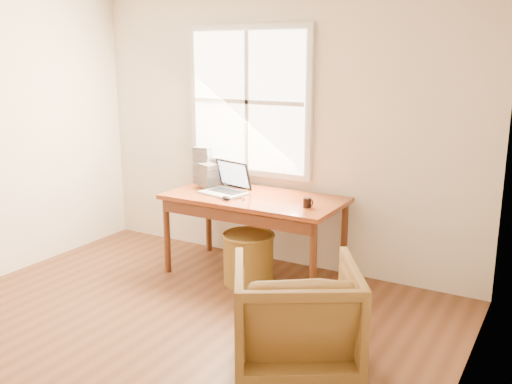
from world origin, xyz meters
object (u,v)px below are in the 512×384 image
Objects in this scene: cd_stack_a at (220,171)px; desk at (254,198)px; armchair at (296,316)px; laptop at (223,179)px; coffee_mug at (307,203)px; wicker_stool at (248,259)px.

desk is at bearing -27.28° from cd_stack_a.
laptop is (-1.31, 1.18, 0.53)m from armchair.
coffee_mug is (-0.46, 1.15, 0.43)m from armchair.
desk is 0.58m from coffee_mug.
armchair is at bearing -28.77° from laptop.
desk is at bearing 153.20° from coffee_mug.
coffee_mug is (0.52, 0.08, 0.57)m from wicker_stool.
wicker_stool is (0.05, -0.19, -0.51)m from desk.
coffee_mug is at bearing -99.43° from armchair.
desk is 3.61× the size of wicker_stool.
laptop is 0.45m from cd_stack_a.
coffee_mug is at bearing 11.31° from laptop.
laptop is 5.03× the size of coffee_mug.
cd_stack_a is (-0.55, 0.28, 0.15)m from desk.
coffee_mug reaches higher than wicker_stool.
armchair is 1.46m from wicker_stool.
laptop is at bearing 161.61° from wicker_stool.
wicker_stool is (-0.99, 1.07, -0.14)m from armchair.
cd_stack_a is at bearing 152.72° from desk.
cd_stack_a is at bearing 144.59° from coffee_mug.
wicker_stool is 1.00m from cd_stack_a.
laptop is at bearing -73.32° from armchair.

